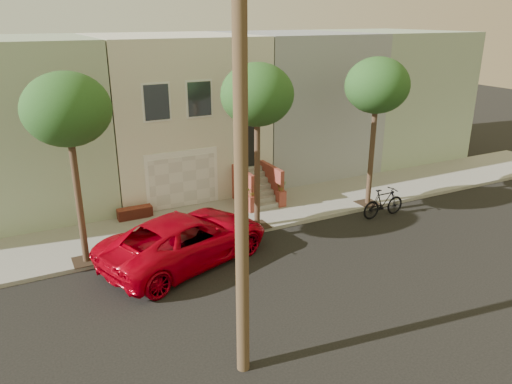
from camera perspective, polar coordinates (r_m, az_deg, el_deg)
name	(u,v)px	position (r m, az deg, el deg)	size (l,w,h in m)	color
ground	(285,279)	(16.05, 3.33, -10.08)	(90.00, 90.00, 0.00)	black
sidewalk	(220,219)	(20.32, -4.25, -3.16)	(40.00, 3.70, 0.15)	gray
house_row	(171,110)	(24.61, -9.84, 9.37)	(33.10, 11.70, 7.00)	beige
tree_left	(67,111)	(16.18, -21.08, 8.79)	(2.70, 2.57, 6.30)	#2D2116
tree_mid	(257,96)	(18.02, 0.14, 11.10)	(2.70, 2.57, 6.30)	#2D2116
tree_right	(377,86)	(21.08, 13.88, 11.81)	(2.70, 2.57, 6.30)	#2D2116
pickup_truck	(186,239)	(16.91, -8.12, -5.39)	(2.79, 6.06, 1.68)	#B70012
motorcycle	(384,203)	(21.17, 14.59, -1.21)	(0.59, 2.08, 1.25)	black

